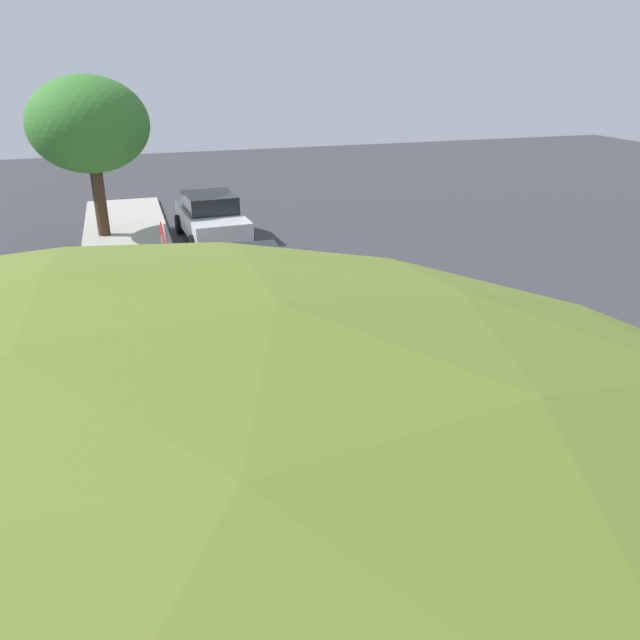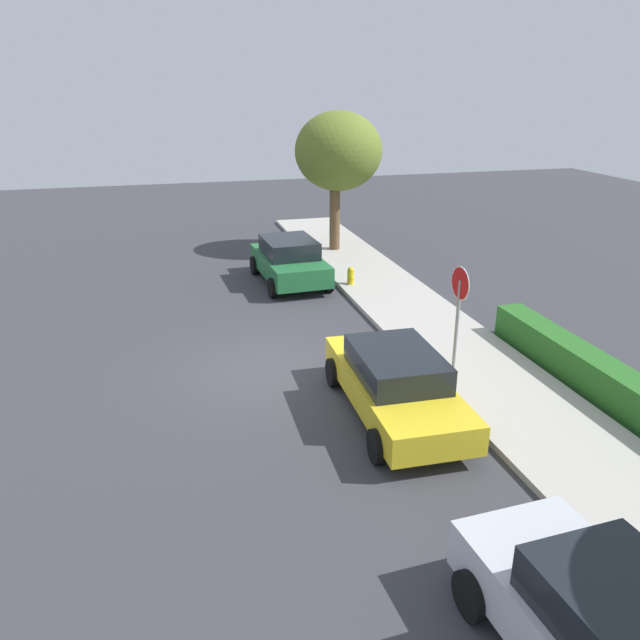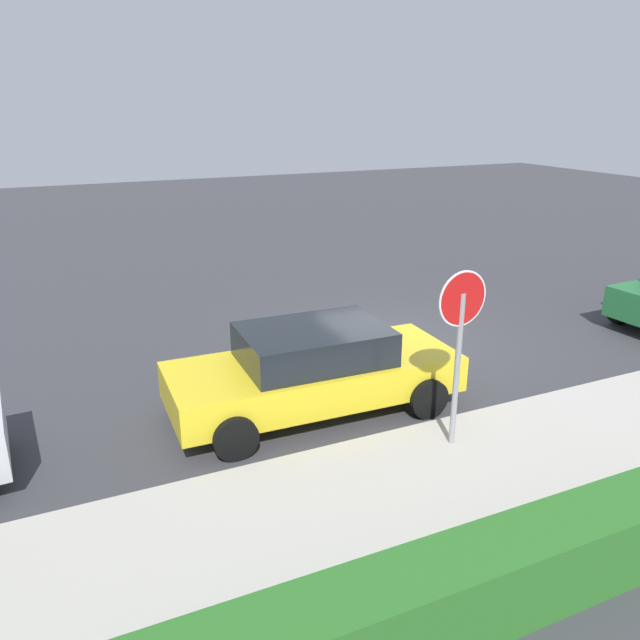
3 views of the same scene
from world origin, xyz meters
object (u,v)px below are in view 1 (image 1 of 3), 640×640
object	(u,v)px
parked_car_silver	(212,218)
parked_car_green	(455,579)
street_tree_mid_block	(89,125)
fire_hydrant	(255,573)
stop_sign	(166,262)
parked_car_yellow	(252,283)

from	to	relation	value
parked_car_silver	parked_car_green	distance (m)	15.71
street_tree_mid_block	fire_hydrant	bearing A→B (deg)	-174.07
stop_sign	fire_hydrant	bearing A→B (deg)	-177.91
parked_car_silver	fire_hydrant	size ratio (longest dim) A/B	5.68
parked_car_green	street_tree_mid_block	world-z (taller)	street_tree_mid_block
parked_car_green	street_tree_mid_block	distance (m)	17.77
stop_sign	parked_car_yellow	size ratio (longest dim) A/B	0.58
parked_car_yellow	parked_car_green	distance (m)	9.31
stop_sign	fire_hydrant	world-z (taller)	stop_sign
street_tree_mid_block	fire_hydrant	world-z (taller)	street_tree_mid_block
street_tree_mid_block	parked_car_silver	bearing A→B (deg)	-113.82
stop_sign	parked_car_green	xyz separation A→B (m)	(-8.05, -2.07, -1.04)
parked_car_green	fire_hydrant	size ratio (longest dim) A/B	5.66
stop_sign	parked_car_green	world-z (taller)	stop_sign
parked_car_yellow	street_tree_mid_block	world-z (taller)	street_tree_mid_block
parked_car_yellow	fire_hydrant	distance (m)	8.41
parked_car_silver	fire_hydrant	distance (m)	14.73
stop_sign	street_tree_mid_block	xyz separation A→B (m)	(9.15, 1.42, 1.77)
parked_car_yellow	street_tree_mid_block	size ratio (longest dim) A/B	0.91
stop_sign	parked_car_silver	distance (m)	7.97
fire_hydrant	stop_sign	bearing A→B (deg)	2.09
stop_sign	parked_car_yellow	world-z (taller)	stop_sign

